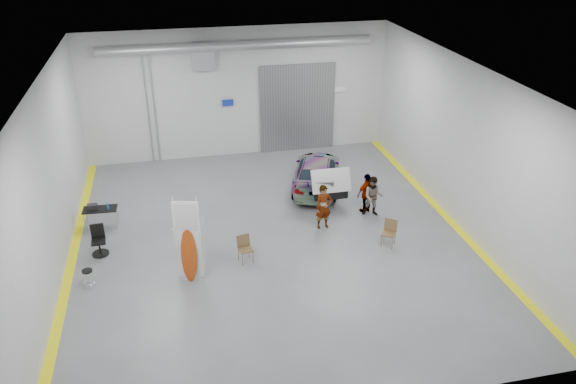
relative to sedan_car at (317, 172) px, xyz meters
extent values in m
plane|color=slate|center=(-2.66, -3.76, -0.66)|extent=(16.00, 16.00, 0.00)
cube|color=#B9BBBD|center=(-9.66, -3.76, 2.34)|extent=(0.02, 16.00, 6.00)
cube|color=#B9BBBD|center=(4.34, -3.76, 2.34)|extent=(0.02, 16.00, 6.00)
cube|color=#B9BBBD|center=(-2.66, 4.24, 2.34)|extent=(14.00, 0.02, 6.00)
cube|color=#B9BBBD|center=(-2.66, -11.76, 2.34)|extent=(14.00, 0.02, 6.00)
cube|color=silver|center=(-2.66, -3.76, 5.34)|extent=(14.00, 16.00, 0.02)
cube|color=gray|center=(0.14, 4.16, 1.44)|extent=(3.60, 0.12, 4.20)
cube|color=#999CA2|center=(-4.16, 4.16, 4.14)|extent=(1.00, 0.50, 1.20)
cylinder|color=#999CA2|center=(-2.66, 3.64, 4.64)|extent=(11.90, 0.44, 0.44)
cube|color=#142AA7|center=(-3.16, 4.16, 1.94)|extent=(0.50, 0.04, 0.30)
cube|color=white|center=(2.14, 4.16, 2.24)|extent=(0.70, 0.04, 0.25)
cylinder|color=#999CA2|center=(-6.46, 4.16, 1.84)|extent=(0.08, 0.08, 5.00)
cylinder|color=#999CA2|center=(-6.76, 4.16, 1.84)|extent=(0.08, 0.08, 5.00)
cube|color=#EFED0D|center=(-9.51, -3.76, -0.66)|extent=(0.30, 16.00, 0.01)
cube|color=#EFED0D|center=(4.19, -3.76, -0.66)|extent=(0.30, 16.00, 0.01)
imported|color=silver|center=(0.00, 0.00, 0.00)|extent=(3.23, 4.92, 1.32)
imported|color=#936A50|center=(-0.65, -3.38, 0.19)|extent=(0.68, 0.50, 1.71)
imported|color=slate|center=(1.46, -2.88, 0.14)|extent=(0.93, 0.82, 1.60)
imported|color=brown|center=(1.31, -2.58, 0.14)|extent=(1.01, 0.69, 1.61)
cube|color=white|center=(-5.58, -5.62, 0.33)|extent=(0.83, 0.22, 1.79)
ellipsoid|color=#D35B12|center=(-5.58, -5.70, 0.28)|extent=(0.54, 0.34, 1.89)
cube|color=white|center=(-5.58, -5.64, 1.68)|extent=(0.80, 0.22, 0.94)
cylinder|color=white|center=(-5.93, -5.62, 0.83)|extent=(0.02, 0.02, 2.98)
cylinder|color=white|center=(-5.24, -5.62, 0.83)|extent=(0.02, 0.02, 2.98)
cube|color=brown|center=(-3.79, -5.03, -0.18)|extent=(0.52, 0.51, 0.04)
cube|color=brown|center=(-3.79, -4.83, 0.06)|extent=(0.46, 0.18, 0.43)
cube|color=brown|center=(1.24, -5.10, -0.18)|extent=(0.62, 0.61, 0.04)
cube|color=brown|center=(1.24, -4.89, 0.07)|extent=(0.42, 0.34, 0.43)
cylinder|color=black|center=(-8.77, -5.43, -0.02)|extent=(0.32, 0.32, 0.05)
torus|color=silver|center=(-8.77, -5.43, -0.45)|extent=(0.34, 0.34, 0.02)
cylinder|color=#999CA2|center=(-9.22, -1.86, -0.30)|extent=(0.03, 0.03, 0.73)
cylinder|color=#999CA2|center=(-8.10, -1.86, -0.30)|extent=(0.03, 0.03, 0.73)
cylinder|color=#999CA2|center=(-9.22, -1.35, -0.30)|extent=(0.03, 0.03, 0.73)
cylinder|color=#999CA2|center=(-8.10, -1.35, -0.30)|extent=(0.03, 0.03, 0.73)
cube|color=black|center=(-8.66, -1.61, 0.09)|extent=(1.24, 0.67, 0.04)
cylinder|color=#1A549E|center=(-8.36, -1.71, 0.22)|extent=(0.08, 0.08, 0.22)
cube|color=black|center=(-8.91, -1.56, 0.20)|extent=(0.35, 0.22, 0.18)
cylinder|color=black|center=(-8.59, -3.53, -0.62)|extent=(0.57, 0.57, 0.04)
cylinder|color=black|center=(-8.59, -3.53, -0.38)|extent=(0.06, 0.06, 0.49)
cube|color=black|center=(-8.59, -3.53, -0.14)|extent=(0.49, 0.49, 0.07)
cube|color=black|center=(-8.59, -3.31, 0.17)|extent=(0.45, 0.09, 0.51)
cube|color=silver|center=(0.00, -2.03, 0.68)|extent=(1.54, 0.94, 0.04)
camera|label=1|loc=(-5.77, -20.70, 9.96)|focal=35.00mm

